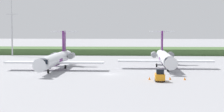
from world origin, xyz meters
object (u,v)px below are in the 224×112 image
at_px(regional_jet_third, 165,58).
at_px(antenna_mast, 12,29).
at_px(safety_cone_front_marker, 149,78).
at_px(safety_cone_mid_marker, 170,78).
at_px(regional_jet_second, 56,59).
at_px(safety_cone_rear_marker, 185,79).
at_px(baggage_tug, 160,76).

bearing_deg(regional_jet_third, antenna_mast, 142.90).
height_order(regional_jet_third, antenna_mast, antenna_mast).
height_order(safety_cone_front_marker, safety_cone_mid_marker, same).
distance_m(regional_jet_second, safety_cone_mid_marker, 29.85).
distance_m(antenna_mast, safety_cone_rear_marker, 80.11).
bearing_deg(antenna_mast, baggage_tug, -52.55).
bearing_deg(regional_jet_second, safety_cone_rear_marker, -30.73).
bearing_deg(safety_cone_mid_marker, regional_jet_second, 147.09).
distance_m(antenna_mast, safety_cone_mid_marker, 78.14).
distance_m(baggage_tug, safety_cone_front_marker, 2.91).
height_order(baggage_tug, safety_cone_front_marker, baggage_tug).
relative_size(antenna_mast, safety_cone_front_marker, 40.80).
height_order(antenna_mast, baggage_tug, antenna_mast).
height_order(regional_jet_third, safety_cone_mid_marker, regional_jet_third).
height_order(antenna_mast, safety_cone_front_marker, antenna_mast).
xyz_separation_m(antenna_mast, safety_cone_front_marker, (45.82, -59.97, -9.05)).
distance_m(regional_jet_third, baggage_tug, 24.21).
bearing_deg(regional_jet_second, regional_jet_third, 11.65).
relative_size(regional_jet_second, safety_cone_front_marker, 56.36).
xyz_separation_m(baggage_tug, safety_cone_rear_marker, (4.77, 2.22, -0.73)).
xyz_separation_m(baggage_tug, safety_cone_front_marker, (-1.79, 2.19, -0.73)).
distance_m(regional_jet_second, regional_jet_third, 26.32).
relative_size(baggage_tug, safety_cone_rear_marker, 5.82).
relative_size(regional_jet_third, safety_cone_front_marker, 56.36).
bearing_deg(baggage_tug, safety_cone_mid_marker, 50.65).
xyz_separation_m(safety_cone_front_marker, safety_cone_mid_marker, (3.85, 0.33, 0.00)).
bearing_deg(safety_cone_rear_marker, baggage_tug, -155.11).
distance_m(regional_jet_third, antenna_mast, 63.62).
bearing_deg(safety_cone_front_marker, antenna_mast, 127.38).
bearing_deg(antenna_mast, safety_cone_front_marker, -52.62).
relative_size(antenna_mast, safety_cone_mid_marker, 40.80).
height_order(regional_jet_third, safety_cone_rear_marker, regional_jet_third).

